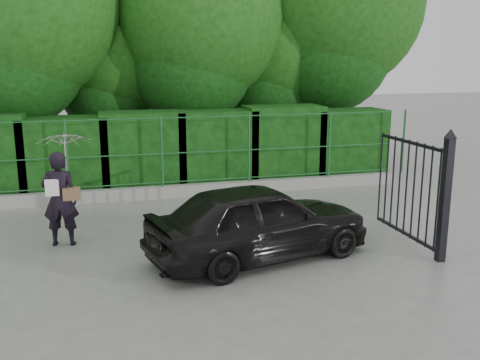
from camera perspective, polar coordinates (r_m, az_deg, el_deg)
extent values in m
plane|color=gray|center=(9.64, -7.27, -8.61)|extent=(80.00, 80.00, 0.00)
cube|color=#9E9E99|center=(13.87, -9.84, -1.37)|extent=(14.00, 0.25, 0.30)
cylinder|color=#1E5B2A|center=(13.63, -17.99, 2.46)|extent=(0.06, 0.06, 1.80)
cylinder|color=#1E5B2A|center=(13.69, -8.34, 3.00)|extent=(0.06, 0.06, 1.80)
cylinder|color=#1E5B2A|center=(14.14, 0.97, 3.44)|extent=(0.06, 0.06, 1.80)
cylinder|color=#1E5B2A|center=(14.92, 9.51, 3.77)|extent=(0.06, 0.06, 1.80)
cylinder|color=#1E5B2A|center=(16.01, 17.05, 3.99)|extent=(0.06, 0.06, 1.80)
cylinder|color=#1E5B2A|center=(13.81, -9.88, -0.36)|extent=(13.60, 0.03, 0.03)
cylinder|color=#1E5B2A|center=(13.66, -10.00, 2.70)|extent=(13.60, 0.03, 0.03)
cylinder|color=#1E5B2A|center=(13.53, -10.15, 6.46)|extent=(13.60, 0.03, 0.03)
cube|color=black|center=(14.65, -18.16, 2.41)|extent=(2.20, 1.20, 2.04)
cube|color=black|center=(14.66, -10.35, 3.03)|extent=(2.20, 1.20, 2.13)
cube|color=black|center=(14.95, -2.68, 3.39)|extent=(2.20, 1.20, 2.12)
cube|color=black|center=(15.48, 4.58, 3.85)|extent=(2.20, 1.20, 2.20)
cube|color=black|center=(16.27, 11.25, 3.81)|extent=(2.20, 1.20, 2.05)
cylinder|color=black|center=(16.26, -21.72, 7.51)|extent=(0.36, 0.36, 4.50)
sphere|color=#14470F|center=(16.28, -22.54, 16.99)|extent=(5.40, 5.40, 5.40)
cylinder|color=black|center=(17.52, -12.90, 6.35)|extent=(0.36, 0.36, 3.25)
sphere|color=#14470F|center=(17.42, -13.23, 12.73)|extent=(3.90, 3.90, 3.90)
cylinder|color=black|center=(16.76, -4.20, 8.08)|extent=(0.36, 0.36, 4.25)
sphere|color=#14470F|center=(16.74, -4.35, 16.80)|extent=(5.10, 5.10, 5.10)
cylinder|color=black|center=(18.10, 3.25, 7.25)|extent=(0.36, 0.36, 3.50)
sphere|color=#14470F|center=(18.01, 3.34, 13.91)|extent=(4.20, 4.20, 4.20)
cylinder|color=black|center=(18.40, 9.68, 9.13)|extent=(0.36, 0.36, 4.75)
sphere|color=#14470F|center=(18.45, 10.03, 18.00)|extent=(5.70, 5.70, 5.70)
cube|color=black|center=(9.91, 21.00, -2.11)|extent=(0.14, 0.14, 2.20)
cone|color=black|center=(9.69, 21.56, 4.65)|extent=(0.22, 0.22, 0.16)
cube|color=black|center=(11.07, 17.14, -5.41)|extent=(0.05, 2.00, 0.06)
cube|color=black|center=(10.67, 17.78, 3.82)|extent=(0.05, 2.00, 0.06)
cylinder|color=black|center=(10.07, 20.32, -2.11)|extent=(0.04, 0.04, 1.90)
cylinder|color=black|center=(10.27, 19.52, -1.77)|extent=(0.04, 0.04, 1.90)
cylinder|color=black|center=(10.47, 18.76, -1.44)|extent=(0.04, 0.04, 1.90)
cylinder|color=black|center=(10.67, 18.02, -1.12)|extent=(0.04, 0.04, 1.90)
cylinder|color=black|center=(10.88, 17.32, -0.82)|extent=(0.04, 0.04, 1.90)
cylinder|color=black|center=(11.08, 16.64, -0.53)|extent=(0.04, 0.04, 1.90)
cylinder|color=black|center=(11.29, 15.98, -0.24)|extent=(0.04, 0.04, 1.90)
cylinder|color=black|center=(11.50, 15.35, 0.03)|extent=(0.04, 0.04, 1.90)
cylinder|color=black|center=(11.71, 14.74, 0.29)|extent=(0.04, 0.04, 1.90)
imported|color=black|center=(10.68, -18.64, -1.91)|extent=(0.72, 0.53, 1.83)
imported|color=silver|center=(10.55, -18.12, 2.39)|extent=(0.98, 1.00, 0.90)
cube|color=brown|center=(10.56, -17.52, -1.40)|extent=(0.32, 0.15, 0.24)
cube|color=white|center=(10.51, -19.43, -0.79)|extent=(0.25, 0.02, 0.32)
imported|color=black|center=(9.52, 2.06, -4.38)|extent=(4.34, 2.57, 1.38)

